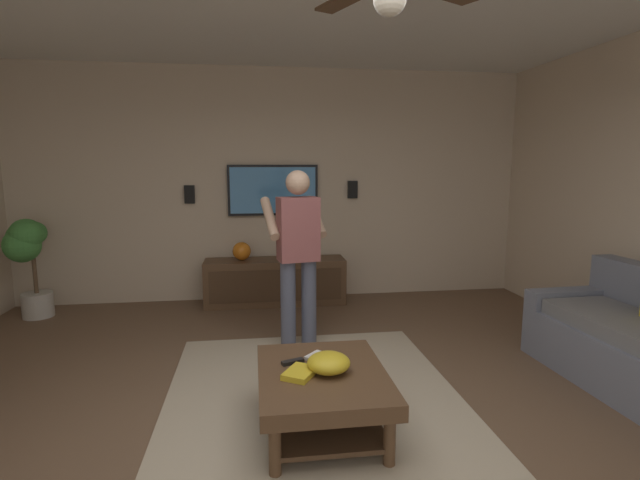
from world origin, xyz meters
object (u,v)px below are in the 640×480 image
object	(u,v)px
remote_black	(293,362)
bowl	(329,363)
potted_plant_tall	(27,250)
wall_speaker_left	(353,190)
vase_round	(242,251)
wall_speaker_right	(190,194)
book	(300,373)
remote_white	(313,355)
coffee_table	(322,387)
media_console	(275,281)
tv	(273,190)
person_standing	(298,248)

from	to	relation	value
remote_black	bowl	bearing A→B (deg)	122.07
potted_plant_tall	remote_black	bearing A→B (deg)	-133.57
bowl	wall_speaker_left	xyz separation A→B (m)	(3.19, -0.81, 0.92)
vase_round	wall_speaker_right	xyz separation A→B (m)	(0.24, 0.62, 0.67)
book	remote_white	bearing A→B (deg)	-171.87
coffee_table	remote_white	size ratio (longest dim) A/B	6.67
media_console	tv	size ratio (longest dim) A/B	1.53
wall_speaker_right	remote_white	bearing A→B (deg)	-158.78
tv	potted_plant_tall	bearing A→B (deg)	-80.24
media_console	wall_speaker_right	bearing A→B (deg)	-104.07
bowl	book	xyz separation A→B (m)	(-0.03, 0.18, -0.04)
person_standing	vase_round	distance (m)	1.58
wall_speaker_right	vase_round	bearing A→B (deg)	-110.97
book	coffee_table	bearing A→B (deg)	138.69
media_console	vase_round	distance (m)	0.55
vase_round	tv	bearing A→B (deg)	-60.78
remote_black	media_console	bearing A→B (deg)	-110.85
bowl	book	size ratio (longest dim) A/B	1.23
media_console	tv	distance (m)	1.13
coffee_table	wall_speaker_left	world-z (taller)	wall_speaker_left
vase_round	wall_speaker_right	size ratio (longest dim) A/B	1.00
tv	bowl	size ratio (longest dim) A/B	4.10
media_console	person_standing	distance (m)	1.59
book	bowl	bearing A→B (deg)	129.76
remote_white	wall_speaker_right	size ratio (longest dim) A/B	0.68
bowl	wall_speaker_left	bearing A→B (deg)	-14.30
coffee_table	remote_black	xyz separation A→B (m)	(0.14, 0.17, 0.12)
media_console	wall_speaker_left	world-z (taller)	wall_speaker_left
potted_plant_tall	wall_speaker_right	world-z (taller)	wall_speaker_right
remote_white	remote_black	distance (m)	0.17
person_standing	book	size ratio (longest dim) A/B	7.45
bowl	wall_speaker_right	size ratio (longest dim) A/B	1.23
remote_black	coffee_table	bearing A→B (deg)	119.87
wall_speaker_left	remote_white	bearing A→B (deg)	163.36
tv	vase_round	size ratio (longest dim) A/B	5.06
potted_plant_tall	person_standing	bearing A→B (deg)	-113.08
remote_black	book	world-z (taller)	book
tv	remote_white	bearing A→B (deg)	2.54
potted_plant_tall	vase_round	distance (m)	2.32
remote_white	book	bearing A→B (deg)	-159.82
potted_plant_tall	coffee_table	bearing A→B (deg)	-133.34
coffee_table	person_standing	size ratio (longest dim) A/B	0.61
media_console	bowl	bearing A→B (deg)	3.83
wall_speaker_left	wall_speaker_right	distance (m)	2.02
tv	coffee_table	bearing A→B (deg)	2.88
tv	bowl	xyz separation A→B (m)	(-3.18, -0.20, -0.92)
person_standing	vase_round	size ratio (longest dim) A/B	7.45
media_console	remote_black	xyz separation A→B (m)	(-2.78, 0.01, 0.14)
coffee_table	potted_plant_tall	bearing A→B (deg)	46.66
bowl	remote_black	distance (m)	0.27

